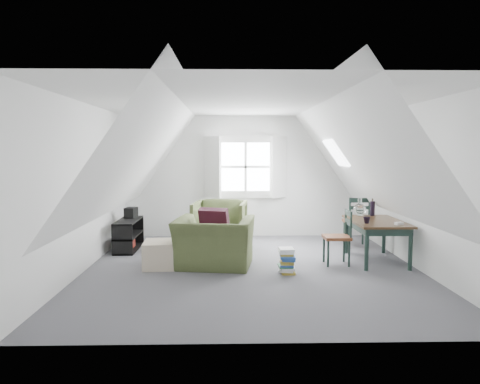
{
  "coord_description": "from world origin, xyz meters",
  "views": [
    {
      "loc": [
        -0.35,
        -6.94,
        1.79
      ],
      "look_at": [
        -0.17,
        0.6,
        1.12
      ],
      "focal_mm": 35.0,
      "sensor_mm": 36.0,
      "label": 1
    }
  ],
  "objects_px": {
    "dining_table": "(376,226)",
    "dining_chair_near": "(339,236)",
    "armchair_near": "(214,267)",
    "dining_chair_far": "(357,221)",
    "media_shelf": "(128,236)",
    "magazine_stack": "(287,261)",
    "ottoman": "(164,254)",
    "armchair_far": "(220,247)"
  },
  "relations": [
    {
      "from": "dining_table",
      "to": "magazine_stack",
      "type": "height_order",
      "value": "dining_table"
    },
    {
      "from": "armchair_far",
      "to": "dining_table",
      "type": "distance_m",
      "value": 2.85
    },
    {
      "from": "dining_chair_far",
      "to": "dining_chair_near",
      "type": "xyz_separation_m",
      "value": [
        -0.65,
        -1.33,
        -0.04
      ]
    },
    {
      "from": "dining_chair_near",
      "to": "media_shelf",
      "type": "relative_size",
      "value": 0.81
    },
    {
      "from": "ottoman",
      "to": "dining_table",
      "type": "xyz_separation_m",
      "value": [
        3.38,
        0.3,
        0.38
      ]
    },
    {
      "from": "ottoman",
      "to": "media_shelf",
      "type": "height_order",
      "value": "media_shelf"
    },
    {
      "from": "dining_table",
      "to": "magazine_stack",
      "type": "bearing_deg",
      "value": -154.93
    },
    {
      "from": "dining_table",
      "to": "dining_chair_near",
      "type": "bearing_deg",
      "value": -163.29
    },
    {
      "from": "media_shelf",
      "to": "magazine_stack",
      "type": "xyz_separation_m",
      "value": [
        2.66,
        -1.68,
        -0.06
      ]
    },
    {
      "from": "dining_table",
      "to": "dining_chair_far",
      "type": "distance_m",
      "value": 1.14
    },
    {
      "from": "armchair_far",
      "to": "magazine_stack",
      "type": "xyz_separation_m",
      "value": [
        1.01,
        -1.85,
        0.18
      ]
    },
    {
      "from": "armchair_far",
      "to": "dining_chair_far",
      "type": "height_order",
      "value": "dining_chair_far"
    },
    {
      "from": "armchair_near",
      "to": "dining_chair_far",
      "type": "distance_m",
      "value": 3.01
    },
    {
      "from": "armchair_near",
      "to": "dining_chair_near",
      "type": "bearing_deg",
      "value": -168.31
    },
    {
      "from": "dining_chair_near",
      "to": "magazine_stack",
      "type": "distance_m",
      "value": 1.05
    },
    {
      "from": "dining_chair_near",
      "to": "media_shelf",
      "type": "xyz_separation_m",
      "value": [
        -3.54,
        1.17,
        -0.2
      ]
    },
    {
      "from": "armchair_near",
      "to": "magazine_stack",
      "type": "bearing_deg",
      "value": 167.79
    },
    {
      "from": "dining_chair_far",
      "to": "magazine_stack",
      "type": "bearing_deg",
      "value": 54.1
    },
    {
      "from": "dining_chair_near",
      "to": "ottoman",
      "type": "bearing_deg",
      "value": -107.38
    },
    {
      "from": "dining_table",
      "to": "dining_chair_near",
      "type": "distance_m",
      "value": 0.69
    },
    {
      "from": "dining_chair_far",
      "to": "dining_chair_near",
      "type": "distance_m",
      "value": 1.48
    },
    {
      "from": "armchair_near",
      "to": "ottoman",
      "type": "xyz_separation_m",
      "value": [
        -0.77,
        0.01,
        0.2
      ]
    },
    {
      "from": "armchair_near",
      "to": "dining_chair_near",
      "type": "relative_size",
      "value": 1.35
    },
    {
      "from": "ottoman",
      "to": "magazine_stack",
      "type": "distance_m",
      "value": 1.89
    },
    {
      "from": "armchair_near",
      "to": "media_shelf",
      "type": "bearing_deg",
      "value": -30.18
    },
    {
      "from": "dining_chair_far",
      "to": "media_shelf",
      "type": "bearing_deg",
      "value": 5.97
    },
    {
      "from": "armchair_near",
      "to": "dining_chair_near",
      "type": "xyz_separation_m",
      "value": [
        1.95,
        0.11,
        0.45
      ]
    },
    {
      "from": "dining_table",
      "to": "media_shelf",
      "type": "bearing_deg",
      "value": 167.15
    },
    {
      "from": "dining_table",
      "to": "dining_chair_far",
      "type": "xyz_separation_m",
      "value": [
        0.0,
        1.14,
        -0.09
      ]
    },
    {
      "from": "dining_table",
      "to": "dining_chair_near",
      "type": "xyz_separation_m",
      "value": [
        -0.65,
        -0.19,
        -0.13
      ]
    },
    {
      "from": "dining_chair_far",
      "to": "media_shelf",
      "type": "relative_size",
      "value": 0.88
    },
    {
      "from": "dining_table",
      "to": "magazine_stack",
      "type": "xyz_separation_m",
      "value": [
        -1.53,
        -0.71,
        -0.39
      ]
    },
    {
      "from": "dining_table",
      "to": "magazine_stack",
      "type": "relative_size",
      "value": 3.64
    },
    {
      "from": "magazine_stack",
      "to": "dining_table",
      "type": "bearing_deg",
      "value": 24.83
    },
    {
      "from": "dining_chair_far",
      "to": "magazine_stack",
      "type": "height_order",
      "value": "dining_chair_far"
    },
    {
      "from": "ottoman",
      "to": "dining_chair_far",
      "type": "relative_size",
      "value": 0.64
    },
    {
      "from": "magazine_stack",
      "to": "ottoman",
      "type": "bearing_deg",
      "value": 167.43
    },
    {
      "from": "dining_chair_far",
      "to": "magazine_stack",
      "type": "relative_size",
      "value": 2.56
    },
    {
      "from": "media_shelf",
      "to": "dining_table",
      "type": "bearing_deg",
      "value": -16.12
    },
    {
      "from": "armchair_far",
      "to": "magazine_stack",
      "type": "bearing_deg",
      "value": -53.57
    },
    {
      "from": "dining_table",
      "to": "dining_chair_far",
      "type": "bearing_deg",
      "value": 90.23
    },
    {
      "from": "dining_chair_far",
      "to": "media_shelf",
      "type": "xyz_separation_m",
      "value": [
        -4.19,
        -0.17,
        -0.24
      ]
    }
  ]
}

